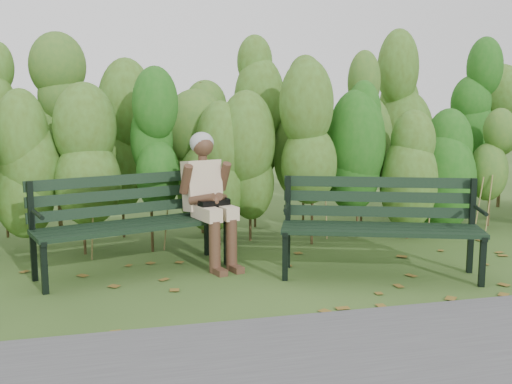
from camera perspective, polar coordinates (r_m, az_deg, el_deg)
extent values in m
plane|color=#2F4A1C|center=(5.44, 0.89, -8.39)|extent=(80.00, 80.00, 0.00)
cylinder|color=#47381E|center=(6.49, -20.84, -2.49)|extent=(0.03, 0.03, 0.80)
ellipsoid|color=#396725|center=(6.40, -21.15, 3.13)|extent=(0.64, 0.64, 1.44)
cylinder|color=#47381E|center=(6.44, -15.43, -2.31)|extent=(0.03, 0.03, 0.80)
ellipsoid|color=#396725|center=(6.35, -15.67, 3.36)|extent=(0.64, 0.64, 1.44)
cylinder|color=#47381E|center=(6.45, -9.99, -2.11)|extent=(0.03, 0.03, 0.80)
ellipsoid|color=#396725|center=(6.36, -10.15, 3.56)|extent=(0.64, 0.64, 1.44)
cylinder|color=#47381E|center=(6.52, -4.62, -1.88)|extent=(0.03, 0.03, 0.80)
ellipsoid|color=#396725|center=(6.43, -4.69, 3.73)|extent=(0.64, 0.64, 1.44)
cylinder|color=#47381E|center=(6.64, 0.60, -1.65)|extent=(0.03, 0.03, 0.80)
ellipsoid|color=#396725|center=(6.56, 0.61, 3.85)|extent=(0.64, 0.64, 1.44)
cylinder|color=#47381E|center=(6.82, 5.58, -1.42)|extent=(0.03, 0.03, 0.80)
ellipsoid|color=#396725|center=(6.73, 5.66, 3.95)|extent=(0.64, 0.64, 1.44)
cylinder|color=#47381E|center=(7.04, 10.28, -1.19)|extent=(0.03, 0.03, 0.80)
ellipsoid|color=#396725|center=(6.96, 10.43, 4.00)|extent=(0.64, 0.64, 1.44)
cylinder|color=#47381E|center=(7.31, 14.66, -0.97)|extent=(0.03, 0.03, 0.80)
ellipsoid|color=#396725|center=(7.24, 14.86, 4.03)|extent=(0.64, 0.64, 1.44)
cylinder|color=#47381E|center=(7.62, 18.71, -0.76)|extent=(0.03, 0.03, 0.80)
ellipsoid|color=#396725|center=(7.55, 18.95, 4.04)|extent=(0.64, 0.64, 1.44)
cylinder|color=#47381E|center=(7.97, 22.42, -0.56)|extent=(0.03, 0.03, 0.80)
ellipsoid|color=#396725|center=(7.89, 22.70, 4.03)|extent=(0.64, 0.64, 1.44)
cylinder|color=#47381E|center=(7.42, -18.30, 0.19)|extent=(0.04, 0.04, 1.10)
ellipsoid|color=#1D5A16|center=(7.35, -18.64, 6.98)|extent=(0.70, 0.70, 1.98)
cylinder|color=#47381E|center=(7.40, -12.37, 0.41)|extent=(0.04, 0.04, 1.10)
ellipsoid|color=#1D5A16|center=(7.33, -12.60, 7.23)|extent=(0.70, 0.70, 1.98)
cylinder|color=#47381E|center=(7.46, -6.47, 0.62)|extent=(0.04, 0.04, 1.10)
ellipsoid|color=#1D5A16|center=(7.39, -6.59, 7.39)|extent=(0.70, 0.70, 1.98)
cylinder|color=#47381E|center=(7.60, -0.72, 0.83)|extent=(0.04, 0.04, 1.10)
ellipsoid|color=#1D5A16|center=(7.52, -0.73, 7.48)|extent=(0.70, 0.70, 1.98)
cylinder|color=#47381E|center=(7.80, 4.78, 1.01)|extent=(0.04, 0.04, 1.10)
ellipsoid|color=#1D5A16|center=(7.73, 4.87, 7.49)|extent=(0.70, 0.70, 1.98)
cylinder|color=#47381E|center=(8.08, 9.95, 1.18)|extent=(0.04, 0.04, 1.10)
ellipsoid|color=#1D5A16|center=(8.01, 10.12, 7.43)|extent=(0.70, 0.70, 1.98)
cylinder|color=#47381E|center=(8.42, 14.74, 1.33)|extent=(0.04, 0.04, 1.10)
ellipsoid|color=#1D5A16|center=(8.35, 14.98, 7.32)|extent=(0.70, 0.70, 1.98)
cylinder|color=#47381E|center=(8.81, 19.13, 1.46)|extent=(0.04, 0.04, 1.10)
ellipsoid|color=#1D5A16|center=(8.75, 19.43, 7.18)|extent=(0.70, 0.70, 1.98)
cylinder|color=#47381E|center=(9.25, 23.13, 1.56)|extent=(0.04, 0.04, 1.10)
cube|color=brown|center=(5.11, -10.09, -9.64)|extent=(0.11, 0.11, 0.01)
cube|color=brown|center=(5.03, 19.08, -10.30)|extent=(0.11, 0.10, 0.01)
cube|color=brown|center=(6.69, 21.63, -5.71)|extent=(0.11, 0.11, 0.01)
cube|color=brown|center=(5.79, 6.77, -7.35)|extent=(0.10, 0.09, 0.01)
cube|color=brown|center=(6.50, 21.29, -6.09)|extent=(0.11, 0.09, 0.01)
cube|color=brown|center=(5.57, -5.99, -7.99)|extent=(0.11, 0.11, 0.01)
cube|color=brown|center=(5.85, -16.95, -7.52)|extent=(0.11, 0.11, 0.01)
cube|color=brown|center=(6.86, 19.19, -5.21)|extent=(0.07, 0.09, 0.01)
cube|color=brown|center=(5.75, -14.97, -7.71)|extent=(0.11, 0.10, 0.01)
cube|color=brown|center=(4.89, -17.06, -10.78)|extent=(0.09, 0.10, 0.01)
cube|color=brown|center=(6.32, -3.75, -5.90)|extent=(0.11, 0.11, 0.01)
cube|color=brown|center=(4.89, -18.61, -10.86)|extent=(0.10, 0.08, 0.01)
cube|color=brown|center=(4.41, -8.72, -12.68)|extent=(0.10, 0.08, 0.01)
cube|color=brown|center=(5.42, 17.08, -8.83)|extent=(0.11, 0.11, 0.01)
cube|color=brown|center=(5.08, 6.84, -9.68)|extent=(0.11, 0.11, 0.01)
cube|color=brown|center=(5.29, 18.14, -9.32)|extent=(0.09, 0.08, 0.01)
cube|color=brown|center=(6.02, -14.41, -6.93)|extent=(0.11, 0.11, 0.01)
cube|color=brown|center=(5.06, 7.15, -9.78)|extent=(0.07, 0.09, 0.01)
cube|color=brown|center=(5.85, 9.75, -7.25)|extent=(0.11, 0.10, 0.01)
cube|color=brown|center=(6.39, 3.87, -5.74)|extent=(0.11, 0.10, 0.01)
cube|color=brown|center=(6.43, 10.74, -5.79)|extent=(0.09, 0.07, 0.01)
cube|color=brown|center=(4.45, -10.62, -12.50)|extent=(0.11, 0.11, 0.01)
cube|color=brown|center=(5.22, 20.14, -9.66)|extent=(0.07, 0.09, 0.01)
cube|color=brown|center=(5.17, 16.36, -9.68)|extent=(0.11, 0.11, 0.01)
cube|color=brown|center=(5.77, 15.97, -7.70)|extent=(0.11, 0.11, 0.01)
cube|color=brown|center=(4.98, -3.78, -10.01)|extent=(0.10, 0.08, 0.01)
cube|color=brown|center=(5.95, 12.54, -7.04)|extent=(0.11, 0.11, 0.01)
cube|color=brown|center=(5.47, 5.30, -8.30)|extent=(0.09, 0.08, 0.01)
cube|color=brown|center=(6.40, 6.67, -5.76)|extent=(0.11, 0.11, 0.01)
cube|color=black|center=(5.49, -10.82, -3.51)|extent=(1.76, 0.64, 0.04)
cube|color=black|center=(5.61, -11.27, -3.27)|extent=(1.76, 0.64, 0.04)
cube|color=black|center=(5.72, -11.70, -3.04)|extent=(1.76, 0.64, 0.04)
cube|color=black|center=(5.84, -12.11, -2.81)|extent=(1.76, 0.64, 0.04)
cube|color=black|center=(5.90, -12.44, -1.60)|extent=(1.74, 0.59, 0.11)
cube|color=black|center=(5.90, -12.54, -0.24)|extent=(1.74, 0.59, 0.11)
cube|color=black|center=(5.89, -12.63, 1.13)|extent=(1.74, 0.59, 0.11)
cube|color=black|center=(5.31, -19.52, -6.82)|extent=(0.06, 0.06, 0.45)
cube|color=black|center=(5.67, -20.53, -3.54)|extent=(0.06, 0.06, 0.90)
cube|color=black|center=(5.45, -20.07, -4.21)|extent=(0.20, 0.49, 0.04)
cylinder|color=black|center=(5.36, -20.09, -2.02)|extent=(0.15, 0.37, 0.04)
cube|color=black|center=(5.88, -2.78, -4.80)|extent=(0.06, 0.06, 0.45)
cube|color=black|center=(6.20, -4.70, -1.96)|extent=(0.06, 0.06, 0.90)
cube|color=black|center=(6.01, -3.71, -2.50)|extent=(0.20, 0.49, 0.04)
cylinder|color=black|center=(5.92, -3.51, -0.49)|extent=(0.15, 0.37, 0.04)
cube|color=black|center=(5.36, 11.99, -3.91)|extent=(1.72, 0.71, 0.04)
cube|color=black|center=(5.48, 11.86, -3.62)|extent=(1.72, 0.71, 0.04)
cube|color=black|center=(5.60, 11.73, -3.35)|extent=(1.72, 0.71, 0.04)
cube|color=black|center=(5.72, 11.61, -3.09)|extent=(1.72, 0.71, 0.04)
cube|color=black|center=(5.79, 11.55, -1.84)|extent=(1.70, 0.66, 0.10)
cube|color=black|center=(5.78, 11.58, -0.46)|extent=(1.70, 0.66, 0.10)
cube|color=black|center=(5.77, 11.61, 0.92)|extent=(1.70, 0.66, 0.10)
cube|color=black|center=(5.38, 2.79, -6.13)|extent=(0.06, 0.06, 0.45)
cube|color=black|center=(5.74, 3.05, -2.87)|extent=(0.06, 0.06, 0.89)
cube|color=black|center=(5.52, 2.93, -3.56)|extent=(0.22, 0.48, 0.04)
cylinder|color=black|center=(5.43, 2.92, -1.42)|extent=(0.16, 0.36, 0.04)
cube|color=black|center=(5.56, 20.76, -6.22)|extent=(0.06, 0.06, 0.45)
cube|color=black|center=(5.91, 19.84, -3.06)|extent=(0.06, 0.06, 0.89)
cube|color=black|center=(5.70, 20.37, -3.73)|extent=(0.22, 0.48, 0.04)
cylinder|color=black|center=(5.61, 20.62, -1.66)|extent=(0.16, 0.36, 0.04)
cube|color=#CFAD97|center=(5.70, -4.75, -2.01)|extent=(0.25, 0.44, 0.13)
cube|color=#CFAD97|center=(5.78, -3.18, -1.84)|extent=(0.25, 0.44, 0.13)
cylinder|color=#4E3222|center=(5.62, -3.95, -5.24)|extent=(0.14, 0.14, 0.49)
cylinder|color=#4E3222|center=(5.70, -2.36, -5.02)|extent=(0.14, 0.14, 0.49)
cube|color=#4E3222|center=(5.61, -3.55, -7.55)|extent=(0.14, 0.21, 0.06)
cube|color=#4E3222|center=(5.69, -1.96, -7.30)|extent=(0.14, 0.21, 0.06)
cube|color=#CFAD97|center=(5.94, -5.16, 0.64)|extent=(0.41, 0.34, 0.51)
cylinder|color=#4E3222|center=(5.89, -5.11, 3.18)|extent=(0.09, 0.09, 0.10)
sphere|color=#4E3222|center=(5.87, -5.08, 4.42)|extent=(0.21, 0.21, 0.21)
ellipsoid|color=gray|center=(5.89, -5.19, 4.68)|extent=(0.24, 0.23, 0.22)
cylinder|color=#4E3222|center=(5.77, -6.67, 1.22)|extent=(0.15, 0.22, 0.31)
cylinder|color=#4E3222|center=(5.95, -3.04, 1.50)|extent=(0.15, 0.22, 0.31)
cylinder|color=#4E3222|center=(5.73, -5.16, -0.67)|extent=(0.26, 0.22, 0.13)
cylinder|color=#4E3222|center=(5.82, -3.33, -0.49)|extent=(0.17, 0.28, 0.13)
sphere|color=#4E3222|center=(5.72, -3.97, -0.86)|extent=(0.11, 0.11, 0.11)
cube|color=black|center=(5.74, -4.00, -1.52)|extent=(0.32, 0.20, 0.16)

